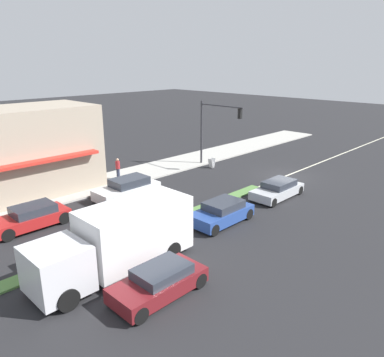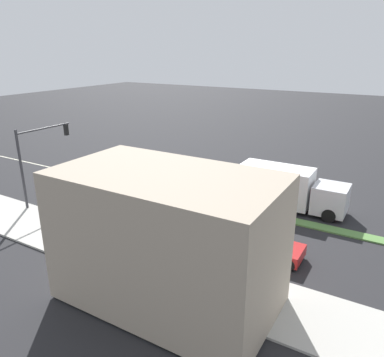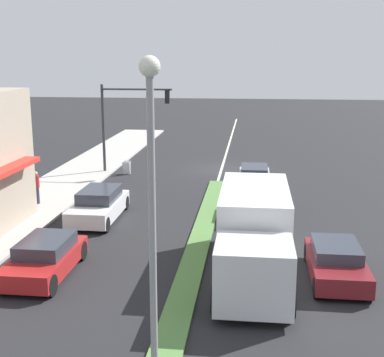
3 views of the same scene
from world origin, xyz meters
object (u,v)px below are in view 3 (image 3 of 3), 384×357
object	(u,v)px
hatchback_red	(45,258)
van_white	(99,205)
coupe_blue	(254,203)
pedestrian	(36,187)
delivery_truck	(254,234)
sedan_maroon	(336,262)
warning_aframe_sign	(127,168)
sedan_silver	(254,177)
traffic_signal_main	(125,113)
street_lamp	(152,187)

from	to	relation	value
hatchback_red	van_white	bearing A→B (deg)	-90.00
coupe_blue	van_white	world-z (taller)	van_white
pedestrian	delivery_truck	size ratio (longest dim) A/B	0.22
pedestrian	delivery_truck	distance (m)	13.32
pedestrian	sedan_maroon	bearing A→B (deg)	151.02
coupe_blue	warning_aframe_sign	bearing A→B (deg)	-45.61
van_white	delivery_truck	bearing A→B (deg)	141.88
delivery_truck	sedan_silver	xyz separation A→B (m)	(0.00, -12.96, -0.90)
traffic_signal_main	delivery_truck	xyz separation A→B (m)	(-8.32, 15.72, -2.43)
hatchback_red	coupe_blue	size ratio (longest dim) A/B	1.03
coupe_blue	van_white	distance (m)	7.33
traffic_signal_main	sedan_maroon	distance (m)	19.64
street_lamp	hatchback_red	size ratio (longest dim) A/B	1.82
hatchback_red	sedan_maroon	bearing A→B (deg)	-175.22
traffic_signal_main	street_lamp	bearing A→B (deg)	105.07
coupe_blue	sedan_maroon	size ratio (longest dim) A/B	1.00
street_lamp	pedestrian	xyz separation A→B (m)	(8.79, -14.54, -3.78)
delivery_truck	van_white	world-z (taller)	delivery_truck
pedestrian	van_white	distance (m)	4.23
coupe_blue	sedan_maroon	world-z (taller)	coupe_blue
sedan_silver	van_white	bearing A→B (deg)	45.44
street_lamp	delivery_truck	distance (m)	8.08
pedestrian	delivery_truck	xyz separation A→B (m)	(-10.99, 7.51, 0.47)
pedestrian	warning_aframe_sign	world-z (taller)	pedestrian
street_lamp	sedan_silver	bearing A→B (deg)	-96.28
street_lamp	sedan_maroon	world-z (taller)	street_lamp
warning_aframe_sign	van_white	xyz separation A→B (m)	(-1.00, 9.75, 0.26)
pedestrian	coupe_blue	bearing A→B (deg)	177.43
traffic_signal_main	street_lamp	world-z (taller)	street_lamp
warning_aframe_sign	hatchback_red	world-z (taller)	hatchback_red
traffic_signal_main	hatchback_red	bearing A→B (deg)	93.86
hatchback_red	van_white	world-z (taller)	van_white
street_lamp	hatchback_red	bearing A→B (deg)	-50.53
delivery_truck	coupe_blue	bearing A→B (deg)	-90.00
warning_aframe_sign	coupe_blue	world-z (taller)	coupe_blue
van_white	pedestrian	bearing A→B (deg)	-26.18
traffic_signal_main	coupe_blue	distance (m)	12.48
pedestrian	sedan_silver	xyz separation A→B (m)	(-10.99, -5.45, -0.43)
traffic_signal_main	sedan_maroon	world-z (taller)	traffic_signal_main
warning_aframe_sign	delivery_truck	xyz separation A→B (m)	(-8.20, 15.40, 1.04)
sedan_silver	pedestrian	bearing A→B (deg)	26.37
delivery_truck	sedan_silver	bearing A→B (deg)	-90.00
delivery_truck	coupe_blue	world-z (taller)	delivery_truck
warning_aframe_sign	van_white	world-z (taller)	van_white
hatchback_red	coupe_blue	xyz separation A→B (m)	(-7.20, -7.98, 0.00)
traffic_signal_main	warning_aframe_sign	world-z (taller)	traffic_signal_main
coupe_blue	pedestrian	bearing A→B (deg)	-2.57
delivery_truck	warning_aframe_sign	bearing A→B (deg)	-61.95
street_lamp	sedan_maroon	bearing A→B (deg)	-125.90
warning_aframe_sign	sedan_silver	bearing A→B (deg)	163.43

